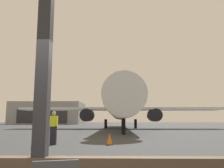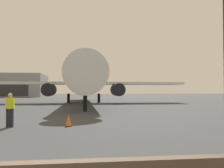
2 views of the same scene
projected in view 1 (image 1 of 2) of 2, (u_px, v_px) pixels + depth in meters
The scene contains 6 objects.
ground_plane at pixel (111, 127), 42.89m from camera, with size 220.00×220.00×0.00m, color #383A3D.
window_frame at pixel (42, 117), 3.56m from camera, with size 8.32×0.24×3.85m.
airplane at pixel (121, 107), 36.06m from camera, with size 30.87×36.70×10.23m.
ground_crew_worker at pixel (54, 127), 12.44m from camera, with size 0.40×0.56×1.74m.
traffic_cone at pixel (109, 139), 12.29m from camera, with size 0.36×0.36×0.61m.
distant_hangar at pixel (50, 114), 81.80m from camera, with size 22.71×16.85×7.21m.
Camera 1 is at (1.14, -3.57, 1.26)m, focal length 37.93 mm.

